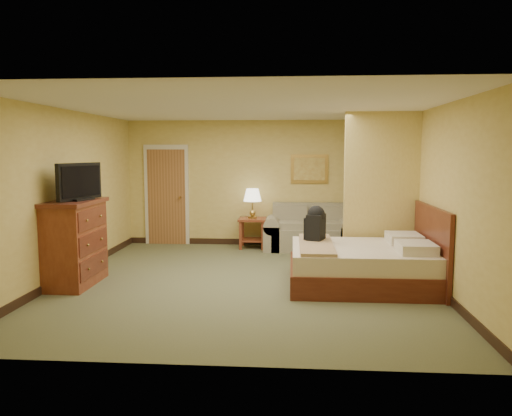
# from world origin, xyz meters

# --- Properties ---
(floor) EXTENTS (6.00, 6.00, 0.00)m
(floor) POSITION_xyz_m (0.00, 0.00, 0.00)
(floor) COLOR brown
(floor) RESTS_ON ground
(ceiling) EXTENTS (6.00, 6.00, 0.00)m
(ceiling) POSITION_xyz_m (0.00, 0.00, 2.60)
(ceiling) COLOR white
(ceiling) RESTS_ON back_wall
(back_wall) EXTENTS (5.50, 0.02, 2.60)m
(back_wall) POSITION_xyz_m (0.00, 3.00, 1.30)
(back_wall) COLOR tan
(back_wall) RESTS_ON floor
(left_wall) EXTENTS (0.02, 6.00, 2.60)m
(left_wall) POSITION_xyz_m (-2.75, 0.00, 1.30)
(left_wall) COLOR tan
(left_wall) RESTS_ON floor
(right_wall) EXTENTS (0.02, 6.00, 2.60)m
(right_wall) POSITION_xyz_m (2.75, 0.00, 1.30)
(right_wall) COLOR tan
(right_wall) RESTS_ON floor
(partition) EXTENTS (1.20, 0.15, 2.60)m
(partition) POSITION_xyz_m (2.15, 0.93, 1.30)
(partition) COLOR tan
(partition) RESTS_ON floor
(door) EXTENTS (0.94, 0.16, 2.10)m
(door) POSITION_xyz_m (-1.95, 2.96, 1.03)
(door) COLOR beige
(door) RESTS_ON floor
(baseboard) EXTENTS (5.50, 0.02, 0.12)m
(baseboard) POSITION_xyz_m (0.00, 2.99, 0.06)
(baseboard) COLOR black
(baseboard) RESTS_ON floor
(loveseat) EXTENTS (1.81, 0.84, 0.92)m
(loveseat) POSITION_xyz_m (1.04, 2.58, 0.30)
(loveseat) COLOR gray
(loveseat) RESTS_ON floor
(side_table) EXTENTS (0.55, 0.55, 0.61)m
(side_table) POSITION_xyz_m (-0.11, 2.65, 0.40)
(side_table) COLOR maroon
(side_table) RESTS_ON floor
(table_lamp) EXTENTS (0.36, 0.36, 0.60)m
(table_lamp) POSITION_xyz_m (-0.11, 2.65, 1.07)
(table_lamp) COLOR #A3843C
(table_lamp) RESTS_ON side_table
(coffee_table) EXTENTS (0.70, 0.70, 0.42)m
(coffee_table) POSITION_xyz_m (1.38, 0.91, 0.30)
(coffee_table) COLOR maroon
(coffee_table) RESTS_ON floor
(wall_picture) EXTENTS (0.76, 0.04, 0.59)m
(wall_picture) POSITION_xyz_m (1.04, 2.97, 1.60)
(wall_picture) COLOR #B78E3F
(wall_picture) RESTS_ON back_wall
(dresser) EXTENTS (0.62, 1.18, 1.26)m
(dresser) POSITION_xyz_m (-2.48, -0.37, 0.63)
(dresser) COLOR maroon
(dresser) RESTS_ON floor
(tv) EXTENTS (0.32, 0.87, 0.54)m
(tv) POSITION_xyz_m (-2.38, -0.37, 1.51)
(tv) COLOR black
(tv) RESTS_ON dresser
(bed) EXTENTS (2.14, 1.82, 1.18)m
(bed) POSITION_xyz_m (1.81, -0.10, 0.32)
(bed) COLOR #4D1C12
(bed) RESTS_ON floor
(backpack) EXTENTS (0.32, 0.38, 0.57)m
(backpack) POSITION_xyz_m (1.06, 0.18, 0.88)
(backpack) COLOR black
(backpack) RESTS_ON bed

